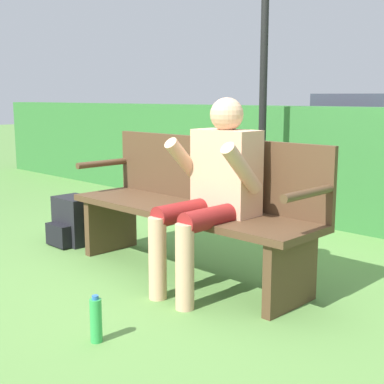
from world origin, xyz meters
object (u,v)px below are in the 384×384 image
at_px(backpack, 74,222).
at_px(signpost, 263,58).
at_px(water_bottle, 96,320).
at_px(park_bench, 194,205).
at_px(person_seated, 214,184).
at_px(parked_car, 354,122).

relative_size(backpack, signpost, 0.14).
distance_m(backpack, signpost, 2.22).
xyz_separation_m(backpack, water_bottle, (1.65, -0.95, -0.07)).
bearing_deg(water_bottle, park_bench, 110.00).
bearing_deg(person_seated, backpack, -178.66).
distance_m(water_bottle, parked_car, 11.35).
relative_size(park_bench, signpost, 0.70).
height_order(water_bottle, signpost, signpost).
xyz_separation_m(backpack, parked_car, (-2.56, 9.58, 0.42)).
xyz_separation_m(person_seated, backpack, (-1.55, -0.04, -0.49)).
bearing_deg(parked_car, person_seated, -174.55).
relative_size(backpack, water_bottle, 1.61).
relative_size(park_bench, backpack, 4.94).
xyz_separation_m(park_bench, backpack, (-1.24, -0.17, -0.29)).
relative_size(water_bottle, parked_car, 0.05).
bearing_deg(person_seated, parked_car, 113.33).
height_order(park_bench, person_seated, person_seated).
bearing_deg(water_bottle, signpost, 109.79).
relative_size(park_bench, person_seated, 1.61).
bearing_deg(person_seated, water_bottle, -84.07).
bearing_deg(park_bench, parked_car, 112.05).
bearing_deg(signpost, water_bottle, -70.21).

